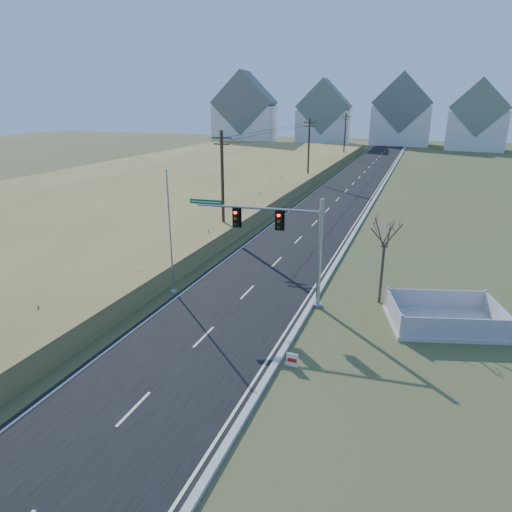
# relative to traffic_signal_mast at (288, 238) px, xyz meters

# --- Properties ---
(ground) EXTENTS (260.00, 260.00, 0.00)m
(ground) POSITION_rel_traffic_signal_mast_xyz_m (-2.68, -3.48, -3.96)
(ground) COLOR #465227
(ground) RESTS_ON ground
(road) EXTENTS (8.00, 180.00, 0.06)m
(road) POSITION_rel_traffic_signal_mast_xyz_m (-2.68, 46.52, -3.93)
(road) COLOR black
(road) RESTS_ON ground
(curb) EXTENTS (0.30, 180.00, 0.18)m
(curb) POSITION_rel_traffic_signal_mast_xyz_m (1.47, 46.52, -3.87)
(curb) COLOR #B2AFA8
(curb) RESTS_ON ground
(reed_marsh) EXTENTS (38.00, 110.00, 1.30)m
(reed_marsh) POSITION_rel_traffic_signal_mast_xyz_m (-26.68, 36.52, -3.31)
(reed_marsh) COLOR #A9994C
(reed_marsh) RESTS_ON ground
(utility_pole_near) EXTENTS (1.80, 0.26, 9.00)m
(utility_pole_near) POSITION_rel_traffic_signal_mast_xyz_m (-9.18, 11.52, 0.73)
(utility_pole_near) COLOR #422D1E
(utility_pole_near) RESTS_ON ground
(utility_pole_mid) EXTENTS (1.80, 0.26, 9.00)m
(utility_pole_mid) POSITION_rel_traffic_signal_mast_xyz_m (-9.18, 41.52, 0.73)
(utility_pole_mid) COLOR #422D1E
(utility_pole_mid) RESTS_ON ground
(utility_pole_far) EXTENTS (1.80, 0.26, 9.00)m
(utility_pole_far) POSITION_rel_traffic_signal_mast_xyz_m (-9.18, 71.52, 0.73)
(utility_pole_far) COLOR #422D1E
(utility_pole_far) RESTS_ON ground
(condo_nw) EXTENTS (17.69, 13.38, 19.05)m
(condo_nw) POSITION_rel_traffic_signal_mast_xyz_m (-40.68, 96.52, 3.75)
(condo_nw) COLOR silver
(condo_nw) RESTS_ON ground
(condo_nnw) EXTENTS (14.93, 11.17, 17.03)m
(condo_nnw) POSITION_rel_traffic_signal_mast_xyz_m (-20.68, 104.52, 2.98)
(condo_nnw) COLOR silver
(condo_nnw) RESTS_ON ground
(condo_n) EXTENTS (15.27, 10.20, 18.54)m
(condo_n) POSITION_rel_traffic_signal_mast_xyz_m (-0.68, 108.52, 3.65)
(condo_n) COLOR silver
(condo_n) RESTS_ON ground
(condo_ne) EXTENTS (14.12, 10.51, 16.52)m
(condo_ne) POSITION_rel_traffic_signal_mast_xyz_m (17.32, 100.52, 2.88)
(condo_ne) COLOR silver
(condo_ne) RESTS_ON ground
(traffic_signal_mast) EXTENTS (7.90, 0.95, 6.30)m
(traffic_signal_mast) POSITION_rel_traffic_signal_mast_xyz_m (0.00, 0.00, 0.00)
(traffic_signal_mast) COLOR #9EA0A5
(traffic_signal_mast) RESTS_ON ground
(fence_enclosure) EXTENTS (6.49, 5.27, 1.28)m
(fence_enclosure) POSITION_rel_traffic_signal_mast_xyz_m (8.63, 0.14, -3.69)
(fence_enclosure) COLOR #B7B5AD
(fence_enclosure) RESTS_ON ground
(open_sign) EXTENTS (0.53, 0.07, 0.65)m
(open_sign) POSITION_rel_traffic_signal_mast_xyz_m (2.20, -6.48, -3.61)
(open_sign) COLOR white
(open_sign) RESTS_ON ground
(flagpole) EXTENTS (0.34, 0.34, 7.62)m
(flagpole) POSITION_rel_traffic_signal_mast_xyz_m (-6.98, -0.97, -0.92)
(flagpole) COLOR #B7B5AD
(flagpole) RESTS_ON ground
(bare_tree) EXTENTS (2.03, 2.03, 5.37)m
(bare_tree) POSITION_rel_traffic_signal_mast_xyz_m (5.11, 1.97, 0.37)
(bare_tree) COLOR #4C3F33
(bare_tree) RESTS_ON ground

